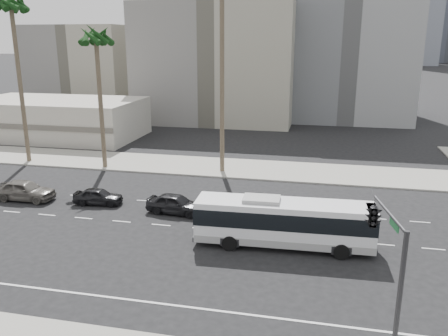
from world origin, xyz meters
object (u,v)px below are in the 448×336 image
(palm_mid, at_px, (96,41))
(car_a, at_px, (176,204))
(car_b, at_px, (98,196))
(car_c, at_px, (25,190))
(traffic_signal, at_px, (376,225))
(palm_far, at_px, (11,8))
(city_bus, at_px, (284,222))

(palm_mid, bearing_deg, car_a, -43.69)
(car_b, xyz_separation_m, car_c, (-6.29, -0.37, 0.18))
(car_c, relative_size, palm_mid, 0.35)
(car_a, relative_size, traffic_signal, 0.66)
(car_a, relative_size, palm_far, 0.26)
(palm_mid, distance_m, palm_far, 9.53)
(car_b, height_order, palm_far, palm_far)
(city_bus, xyz_separation_m, palm_mid, (-19.42, 14.50, 10.87))
(car_b, bearing_deg, car_a, -100.52)
(palm_mid, bearing_deg, traffic_signal, -44.98)
(traffic_signal, relative_size, palm_far, 0.39)
(palm_mid, bearing_deg, city_bus, -36.74)
(city_bus, xyz_separation_m, palm_far, (-28.43, 14.93, 13.94))
(car_c, xyz_separation_m, palm_far, (-7.07, 10.72, 14.77))
(city_bus, height_order, car_a, city_bus)
(car_c, bearing_deg, city_bus, -101.55)
(car_b, bearing_deg, city_bus, -112.45)
(car_c, bearing_deg, traffic_signal, -118.01)
(city_bus, height_order, car_b, city_bus)
(car_c, bearing_deg, car_b, -87.03)
(car_a, xyz_separation_m, car_b, (-6.64, 0.58, -0.10))
(city_bus, bearing_deg, traffic_signal, -67.22)
(car_a, bearing_deg, palm_mid, 51.88)
(car_a, bearing_deg, traffic_signal, -130.48)
(car_a, relative_size, palm_mid, 0.32)
(car_a, xyz_separation_m, traffic_signal, (12.74, -13.22, 4.87))
(car_b, distance_m, traffic_signal, 24.30)
(car_c, distance_m, traffic_signal, 29.36)
(car_a, distance_m, traffic_signal, 19.00)
(palm_far, bearing_deg, city_bus, -27.70)
(city_bus, bearing_deg, palm_far, 150.01)
(city_bus, relative_size, palm_mid, 0.80)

